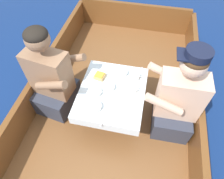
{
  "coord_description": "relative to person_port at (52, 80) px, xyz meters",
  "views": [
    {
      "loc": [
        0.25,
        -1.15,
        2.22
      ],
      "look_at": [
        0.0,
        0.02,
        0.72
      ],
      "focal_mm": 32.0,
      "sensor_mm": 36.0,
      "label": 1
    }
  ],
  "objects": [
    {
      "name": "boat_deck",
      "position": [
        0.62,
        -0.02,
        -0.57
      ],
      "size": [
        1.78,
        3.46,
        0.3
      ],
      "primitive_type": "cube",
      "color": "brown",
      "rests_on": "ground_plane"
    },
    {
      "name": "utensil_knife_starboard",
      "position": [
        0.86,
        0.3,
        -0.01
      ],
      "size": [
        0.02,
        0.17,
        0.0
      ],
      "rotation": [
        0.0,
        0.0,
        1.52
      ],
      "color": "silver",
      "rests_on": "cockpit_table"
    },
    {
      "name": "bowl_center_far",
      "position": [
        0.51,
        -0.23,
        0.01
      ],
      "size": [
        0.13,
        0.13,
        0.04
      ],
      "color": "silver",
      "rests_on": "cockpit_table"
    },
    {
      "name": "plate_bread",
      "position": [
        0.72,
        -0.14,
        -0.01
      ],
      "size": [
        0.19,
        0.19,
        0.01
      ],
      "color": "silver",
      "rests_on": "cockpit_table"
    },
    {
      "name": "bowl_port_far",
      "position": [
        0.47,
        -0.07,
        0.01
      ],
      "size": [
        0.12,
        0.12,
        0.04
      ],
      "color": "silver",
      "rests_on": "cockpit_table"
    },
    {
      "name": "bowl_starboard_near",
      "position": [
        0.67,
        0.24,
        0.01
      ],
      "size": [
        0.11,
        0.11,
        0.04
      ],
      "color": "silver",
      "rests_on": "cockpit_table"
    },
    {
      "name": "coffee_cup_starboard",
      "position": [
        0.82,
        0.2,
        0.02
      ],
      "size": [
        0.11,
        0.08,
        0.06
      ],
      "color": "silver",
      "rests_on": "cockpit_table"
    },
    {
      "name": "ground_plane",
      "position": [
        0.62,
        -0.02,
        -0.71
      ],
      "size": [
        60.0,
        60.0,
        0.0
      ],
      "primitive_type": "plane",
      "color": "navy"
    },
    {
      "name": "utensil_spoon_starboard",
      "position": [
        0.84,
        -0.03,
        -0.01
      ],
      "size": [
        0.15,
        0.1,
        0.01
      ],
      "rotation": [
        0.0,
        0.0,
        0.59
      ],
      "color": "silver",
      "rests_on": "cockpit_table"
    },
    {
      "name": "utensil_spoon_center",
      "position": [
        0.62,
        -0.29,
        -0.01
      ],
      "size": [
        0.06,
        0.17,
        0.01
      ],
      "rotation": [
        0.0,
        0.0,
        1.36
      ],
      "color": "silver",
      "rests_on": "cockpit_table"
    },
    {
      "name": "coffee_cup_port",
      "position": [
        0.83,
        0.04,
        0.01
      ],
      "size": [
        0.09,
        0.06,
        0.05
      ],
      "color": "silver",
      "rests_on": "cockpit_table"
    },
    {
      "name": "utensil_fork_port",
      "position": [
        0.79,
        -0.22,
        -0.01
      ],
      "size": [
        0.17,
        0.04,
        0.0
      ],
      "rotation": [
        0.0,
        0.0,
        2.98
      ],
      "color": "silver",
      "rests_on": "cockpit_table"
    },
    {
      "name": "gunwale_port",
      "position": [
        -0.24,
        -0.02,
        -0.24
      ],
      "size": [
        0.06,
        3.46,
        0.35
      ],
      "primitive_type": "cube",
      "color": "brown",
      "rests_on": "boat_deck"
    },
    {
      "name": "bow_coaming",
      "position": [
        0.62,
        1.68,
        -0.21
      ],
      "size": [
        1.66,
        0.06,
        0.4
      ],
      "primitive_type": "cube",
      "color": "brown",
      "rests_on": "boat_deck"
    },
    {
      "name": "cockpit_table",
      "position": [
        0.62,
        0.0,
        -0.06
      ],
      "size": [
        0.63,
        0.75,
        0.4
      ],
      "color": "#B2B2B7",
      "rests_on": "boat_deck"
    },
    {
      "name": "plate_sandwich",
      "position": [
        0.46,
        0.14,
        -0.01
      ],
      "size": [
        0.18,
        0.18,
        0.01
      ],
      "color": "silver",
      "rests_on": "cockpit_table"
    },
    {
      "name": "gunwale_starboard",
      "position": [
        1.48,
        -0.02,
        -0.24
      ],
      "size": [
        0.06,
        3.46,
        0.35
      ],
      "primitive_type": "cube",
      "color": "brown",
      "rests_on": "boat_deck"
    },
    {
      "name": "person_starboard",
      "position": [
        1.23,
        -0.0,
        -0.0
      ],
      "size": [
        0.53,
        0.45,
        1.02
      ],
      "rotation": [
        0.0,
        0.0,
        3.16
      ],
      "color": "#333847",
      "rests_on": "boat_deck"
    },
    {
      "name": "person_port",
      "position": [
        0.0,
        0.0,
        0.0
      ],
      "size": [
        0.57,
        0.51,
        1.01
      ],
      "rotation": [
        0.0,
        0.0,
        -0.16
      ],
      "color": "#333847",
      "rests_on": "boat_deck"
    },
    {
      "name": "sandwich",
      "position": [
        0.46,
        0.14,
        0.02
      ],
      "size": [
        0.11,
        0.11,
        0.05
      ],
      "rotation": [
        0.0,
        0.0,
        -0.18
      ],
      "color": "tan",
      "rests_on": "plate_sandwich"
    },
    {
      "name": "bowl_port_near",
      "position": [
        0.58,
        0.02,
        0.01
      ],
      "size": [
        0.11,
        0.11,
        0.04
      ],
      "color": "silver",
      "rests_on": "cockpit_table"
    }
  ]
}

